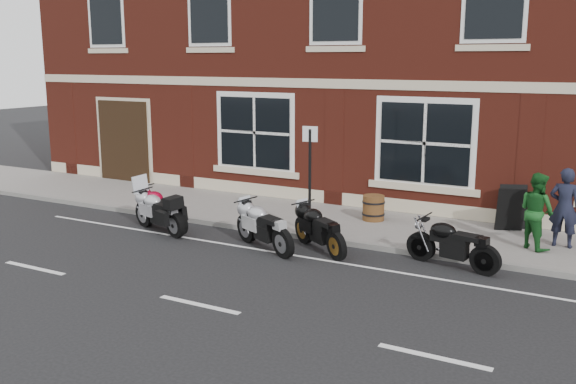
{
  "coord_description": "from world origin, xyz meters",
  "views": [
    {
      "loc": [
        6.18,
        -11.18,
        4.04
      ],
      "look_at": [
        -0.82,
        1.6,
        1.01
      ],
      "focal_mm": 40.0,
      "sensor_mm": 36.0,
      "label": 1
    }
  ],
  "objects_px": {
    "pedestrian_left": "(564,207)",
    "moto_touring_silver": "(159,210)",
    "moto_sport_red": "(161,208)",
    "moto_naked_black": "(451,242)",
    "barrel_planter": "(373,208)",
    "a_board_sign": "(512,208)",
    "moto_sport_silver": "(264,225)",
    "parking_sign": "(310,172)",
    "pedestrian_right": "(537,211)",
    "moto_sport_black": "(320,227)"
  },
  "relations": [
    {
      "from": "pedestrian_left",
      "to": "parking_sign",
      "type": "relative_size",
      "value": 0.69
    },
    {
      "from": "moto_sport_black",
      "to": "pedestrian_right",
      "type": "relative_size",
      "value": 1.07
    },
    {
      "from": "moto_naked_black",
      "to": "moto_touring_silver",
      "type": "bearing_deg",
      "value": 108.52
    },
    {
      "from": "barrel_planter",
      "to": "a_board_sign",
      "type": "bearing_deg",
      "value": 12.13
    },
    {
      "from": "moto_sport_red",
      "to": "moto_sport_black",
      "type": "distance_m",
      "value": 4.15
    },
    {
      "from": "moto_sport_red",
      "to": "moto_sport_silver",
      "type": "xyz_separation_m",
      "value": [
        3.04,
        -0.24,
        0.01
      ]
    },
    {
      "from": "moto_touring_silver",
      "to": "moto_naked_black",
      "type": "height_order",
      "value": "moto_touring_silver"
    },
    {
      "from": "moto_sport_red",
      "to": "parking_sign",
      "type": "bearing_deg",
      "value": -56.23
    },
    {
      "from": "a_board_sign",
      "to": "parking_sign",
      "type": "xyz_separation_m",
      "value": [
        -4.01,
        -2.51,
        0.9
      ]
    },
    {
      "from": "moto_sport_red",
      "to": "a_board_sign",
      "type": "height_order",
      "value": "a_board_sign"
    },
    {
      "from": "pedestrian_left",
      "to": "barrel_planter",
      "type": "relative_size",
      "value": 2.73
    },
    {
      "from": "moto_touring_silver",
      "to": "parking_sign",
      "type": "distance_m",
      "value": 3.76
    },
    {
      "from": "a_board_sign",
      "to": "parking_sign",
      "type": "height_order",
      "value": "parking_sign"
    },
    {
      "from": "moto_sport_red",
      "to": "moto_sport_silver",
      "type": "bearing_deg",
      "value": -76.85
    },
    {
      "from": "pedestrian_left",
      "to": "moto_touring_silver",
      "type": "bearing_deg",
      "value": 20.8
    },
    {
      "from": "barrel_planter",
      "to": "moto_sport_silver",
      "type": "bearing_deg",
      "value": -112.96
    },
    {
      "from": "pedestrian_right",
      "to": "moto_naked_black",
      "type": "bearing_deg",
      "value": 92.14
    },
    {
      "from": "moto_sport_silver",
      "to": "pedestrian_right",
      "type": "bearing_deg",
      "value": -38.03
    },
    {
      "from": "moto_sport_black",
      "to": "moto_sport_red",
      "type": "bearing_deg",
      "value": 127.34
    },
    {
      "from": "moto_sport_black",
      "to": "pedestrian_left",
      "type": "relative_size",
      "value": 1.02
    },
    {
      "from": "pedestrian_right",
      "to": "parking_sign",
      "type": "height_order",
      "value": "parking_sign"
    },
    {
      "from": "moto_touring_silver",
      "to": "moto_sport_silver",
      "type": "height_order",
      "value": "moto_touring_silver"
    },
    {
      "from": "moto_sport_red",
      "to": "moto_naked_black",
      "type": "xyz_separation_m",
      "value": [
        6.9,
        0.47,
        -0.02
      ]
    },
    {
      "from": "moto_sport_silver",
      "to": "barrel_planter",
      "type": "relative_size",
      "value": 3.09
    },
    {
      "from": "moto_sport_silver",
      "to": "moto_naked_black",
      "type": "xyz_separation_m",
      "value": [
        3.86,
        0.71,
        -0.03
      ]
    },
    {
      "from": "moto_touring_silver",
      "to": "parking_sign",
      "type": "xyz_separation_m",
      "value": [
        3.41,
        1.21,
        1.01
      ]
    },
    {
      "from": "moto_sport_black",
      "to": "moto_naked_black",
      "type": "xyz_separation_m",
      "value": [
        2.76,
        0.24,
        -0.01
      ]
    },
    {
      "from": "barrel_planter",
      "to": "parking_sign",
      "type": "height_order",
      "value": "parking_sign"
    },
    {
      "from": "pedestrian_left",
      "to": "barrel_planter",
      "type": "bearing_deg",
      "value": -0.22
    },
    {
      "from": "pedestrian_right",
      "to": "moto_sport_silver",
      "type": "bearing_deg",
      "value": 64.5
    },
    {
      "from": "moto_touring_silver",
      "to": "barrel_planter",
      "type": "xyz_separation_m",
      "value": [
        4.25,
        3.05,
        -0.1
      ]
    },
    {
      "from": "a_board_sign",
      "to": "pedestrian_right",
      "type": "bearing_deg",
      "value": -84.39
    },
    {
      "from": "moto_sport_black",
      "to": "a_board_sign",
      "type": "relative_size",
      "value": 1.67
    },
    {
      "from": "moto_sport_silver",
      "to": "moto_sport_red",
      "type": "bearing_deg",
      "value": 112.16
    },
    {
      "from": "pedestrian_right",
      "to": "barrel_planter",
      "type": "height_order",
      "value": "pedestrian_right"
    },
    {
      "from": "moto_naked_black",
      "to": "barrel_planter",
      "type": "xyz_separation_m",
      "value": [
        -2.56,
        2.38,
        -0.08
      ]
    },
    {
      "from": "moto_sport_silver",
      "to": "a_board_sign",
      "type": "relative_size",
      "value": 1.85
    },
    {
      "from": "a_board_sign",
      "to": "barrel_planter",
      "type": "height_order",
      "value": "a_board_sign"
    },
    {
      "from": "pedestrian_right",
      "to": "a_board_sign",
      "type": "relative_size",
      "value": 1.56
    },
    {
      "from": "moto_sport_silver",
      "to": "parking_sign",
      "type": "height_order",
      "value": "parking_sign"
    },
    {
      "from": "moto_touring_silver",
      "to": "pedestrian_left",
      "type": "height_order",
      "value": "pedestrian_left"
    },
    {
      "from": "moto_sport_silver",
      "to": "barrel_planter",
      "type": "height_order",
      "value": "moto_sport_silver"
    },
    {
      "from": "moto_touring_silver",
      "to": "pedestrian_right",
      "type": "relative_size",
      "value": 1.18
    },
    {
      "from": "parking_sign",
      "to": "moto_touring_silver",
      "type": "bearing_deg",
      "value": -171.33
    },
    {
      "from": "moto_touring_silver",
      "to": "barrel_planter",
      "type": "height_order",
      "value": "moto_touring_silver"
    },
    {
      "from": "pedestrian_right",
      "to": "barrel_planter",
      "type": "bearing_deg",
      "value": 29.83
    },
    {
      "from": "moto_touring_silver",
      "to": "pedestrian_right",
      "type": "height_order",
      "value": "pedestrian_right"
    },
    {
      "from": "pedestrian_left",
      "to": "barrel_planter",
      "type": "distance_m",
      "value": 4.4
    },
    {
      "from": "moto_sport_red",
      "to": "moto_sport_silver",
      "type": "distance_m",
      "value": 3.05
    },
    {
      "from": "moto_sport_silver",
      "to": "parking_sign",
      "type": "bearing_deg",
      "value": 6.42
    }
  ]
}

